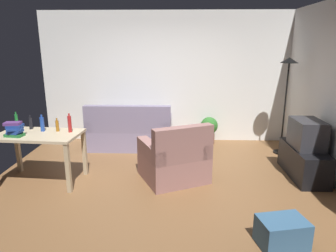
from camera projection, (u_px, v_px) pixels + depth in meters
The scene contains 16 objects.
ground_plane at pixel (160, 182), 4.67m from camera, with size 5.20×4.40×0.02m, color brown.
wall_rear at pixel (166, 78), 6.44m from camera, with size 5.20×0.10×2.70m, color white.
couch at pixel (130, 133), 6.14m from camera, with size 1.65×0.84×0.92m.
tv_stand at pixel (303, 162), 4.81m from camera, with size 0.44×1.10×0.48m.
tv at pixel (307, 134), 4.69m from camera, with size 0.41×0.60×0.44m.
torchiere_lamp at pixel (287, 80), 5.54m from camera, with size 0.32×0.32×1.81m.
desk at pixel (39, 141), 4.53m from camera, with size 1.25×0.79×0.76m.
potted_plant at pixel (209, 128), 6.39m from camera, with size 0.36×0.36×0.57m.
armchair at pixel (175, 160), 4.66m from camera, with size 1.17×1.14×0.92m.
storage_box at pixel (282, 233), 3.15m from camera, with size 0.48×0.34×0.30m, color #386084.
bottle_green at pixel (17, 121), 4.71m from camera, with size 0.05×0.05×0.27m.
bottle_dark at pixel (30, 123), 4.71m from camera, with size 0.05×0.05×0.22m.
bottle_blue at pixel (42, 124), 4.59m from camera, with size 0.06×0.06×0.25m.
bottle_amber at pixel (57, 126), 4.59m from camera, with size 0.05×0.05×0.20m.
bottle_red at pixel (70, 124), 4.54m from camera, with size 0.05×0.05×0.29m.
book_stack at pixel (14, 129), 4.33m from camera, with size 0.27×0.21×0.21m.
Camera 1 is at (0.25, -4.28, 2.03)m, focal length 32.60 mm.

